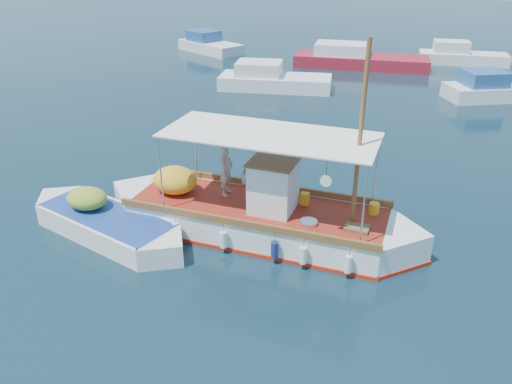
% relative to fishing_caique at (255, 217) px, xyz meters
% --- Properties ---
extents(ground, '(160.00, 160.00, 0.00)m').
position_rel_fishing_caique_xyz_m(ground, '(0.66, -0.12, -0.53)').
color(ground, black).
rests_on(ground, ground).
extents(fishing_caique, '(9.95, 2.95, 6.07)m').
position_rel_fishing_caique_xyz_m(fishing_caique, '(0.00, 0.00, 0.00)').
color(fishing_caique, white).
rests_on(fishing_caique, ground).
extents(dinghy, '(5.94, 2.69, 1.49)m').
position_rel_fishing_caique_xyz_m(dinghy, '(-4.13, -1.72, -0.22)').
color(dinghy, white).
rests_on(dinghy, ground).
extents(bg_boat_nw, '(6.96, 3.71, 1.80)m').
position_rel_fishing_caique_xyz_m(bg_boat_nw, '(-5.22, 15.94, -0.04)').
color(bg_boat_nw, silver).
rests_on(bg_boat_nw, ground).
extents(bg_boat_n, '(9.54, 3.96, 1.80)m').
position_rel_fishing_caique_xyz_m(bg_boat_n, '(-1.68, 23.88, -0.04)').
color(bg_boat_n, maroon).
rests_on(bg_boat_n, ground).
extents(bg_boat_ne, '(5.78, 4.52, 1.80)m').
position_rel_fishing_caique_xyz_m(bg_boat_ne, '(7.02, 18.39, -0.04)').
color(bg_boat_ne, silver).
rests_on(bg_boat_ne, ground).
extents(bg_boat_far_w, '(6.23, 4.63, 1.80)m').
position_rel_fishing_caique_xyz_m(bg_boat_far_w, '(-13.89, 25.06, -0.04)').
color(bg_boat_far_w, silver).
rests_on(bg_boat_far_w, ground).
extents(bg_boat_far_n, '(6.30, 2.82, 1.80)m').
position_rel_fishing_caique_xyz_m(bg_boat_far_n, '(5.12, 27.61, -0.04)').
color(bg_boat_far_n, silver).
rests_on(bg_boat_far_n, ground).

